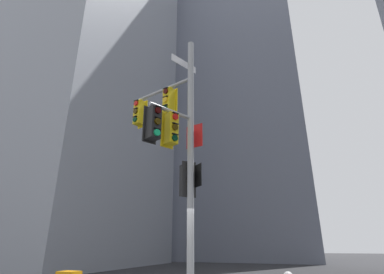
% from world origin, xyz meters
% --- Properties ---
extents(building_tower_left, '(14.50, 14.50, 50.87)m').
position_xyz_m(building_tower_left, '(-15.75, 10.26, 25.43)').
color(building_tower_left, '#9399A3').
rests_on(building_tower_left, ground).
extents(building_mid_block, '(14.04, 14.04, 39.96)m').
position_xyz_m(building_mid_block, '(-2.71, 26.14, 19.98)').
color(building_mid_block, slate).
rests_on(building_mid_block, ground).
extents(signal_pole_assembly, '(3.17, 2.61, 8.55)m').
position_xyz_m(signal_pole_assembly, '(-0.60, -0.09, 4.87)').
color(signal_pole_assembly, '#9EA0A3').
rests_on(signal_pole_assembly, ground).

